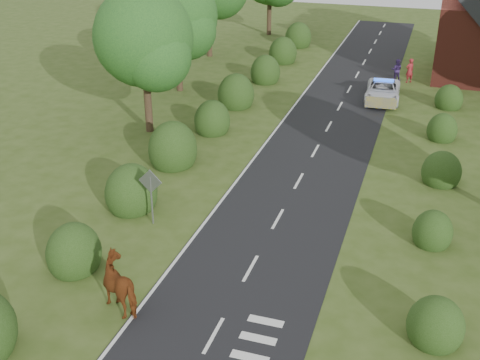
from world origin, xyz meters
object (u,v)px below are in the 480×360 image
(pedestrian_red, at_px, (410,71))
(road_sign, at_px, (151,189))
(cow, at_px, (124,287))
(pedestrian_purple, at_px, (397,70))
(police_van, at_px, (383,91))

(pedestrian_red, bearing_deg, road_sign, 30.56)
(cow, height_order, pedestrian_purple, pedestrian_purple)
(cow, bearing_deg, pedestrian_purple, -167.05)
(road_sign, distance_m, pedestrian_red, 26.70)
(road_sign, bearing_deg, pedestrian_purple, 72.62)
(cow, relative_size, pedestrian_red, 1.24)
(road_sign, xyz_separation_m, cow, (1.60, -5.51, -0.86))
(pedestrian_red, xyz_separation_m, pedestrian_purple, (-0.96, 0.26, -0.10))
(cow, distance_m, pedestrian_red, 31.53)
(pedestrian_red, height_order, pedestrian_purple, pedestrian_red)
(cow, bearing_deg, police_van, -168.37)
(pedestrian_purple, bearing_deg, pedestrian_red, 164.05)
(cow, distance_m, police_van, 26.36)
(road_sign, height_order, police_van, road_sign)
(road_sign, distance_m, cow, 5.81)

